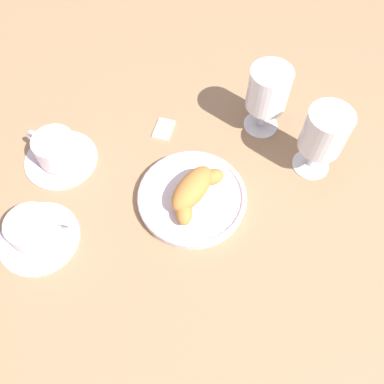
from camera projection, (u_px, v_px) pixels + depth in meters
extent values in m
plane|color=#997551|center=(188.00, 212.00, 0.70)|extent=(2.20, 2.20, 0.00)
cylinder|color=silver|center=(192.00, 198.00, 0.70)|extent=(0.19, 0.19, 0.02)
torus|color=silver|center=(192.00, 196.00, 0.70)|extent=(0.19, 0.19, 0.01)
ellipsoid|color=#BC7A38|center=(192.00, 188.00, 0.68)|extent=(0.11, 0.07, 0.04)
ellipsoid|color=#BC7A38|center=(184.00, 213.00, 0.66)|extent=(0.05, 0.05, 0.03)
ellipsoid|color=#BC7A38|center=(212.00, 177.00, 0.70)|extent=(0.05, 0.04, 0.03)
cylinder|color=silver|center=(39.00, 238.00, 0.67)|extent=(0.14, 0.14, 0.01)
cylinder|color=silver|center=(33.00, 230.00, 0.64)|extent=(0.08, 0.08, 0.05)
cylinder|color=brown|center=(28.00, 224.00, 0.63)|extent=(0.07, 0.07, 0.01)
torus|color=silver|center=(60.00, 226.00, 0.64)|extent=(0.04, 0.03, 0.04)
cylinder|color=silver|center=(61.00, 159.00, 0.75)|extent=(0.14, 0.14, 0.01)
cylinder|color=silver|center=(56.00, 149.00, 0.73)|extent=(0.08, 0.08, 0.05)
cylinder|color=#937A60|center=(52.00, 142.00, 0.71)|extent=(0.07, 0.07, 0.01)
torus|color=silver|center=(36.00, 139.00, 0.73)|extent=(0.02, 0.04, 0.04)
cylinder|color=white|center=(261.00, 124.00, 0.80)|extent=(0.07, 0.07, 0.01)
cylinder|color=white|center=(263.00, 114.00, 0.77)|extent=(0.01, 0.01, 0.05)
cylinder|color=white|center=(269.00, 89.00, 0.71)|extent=(0.08, 0.08, 0.08)
cylinder|color=yellow|center=(267.00, 94.00, 0.72)|extent=(0.07, 0.07, 0.05)
cylinder|color=white|center=(310.00, 164.00, 0.75)|extent=(0.07, 0.07, 0.01)
cylinder|color=white|center=(315.00, 155.00, 0.72)|extent=(0.01, 0.01, 0.05)
cylinder|color=white|center=(325.00, 131.00, 0.66)|extent=(0.08, 0.08, 0.08)
cylinder|color=gold|center=(325.00, 133.00, 0.67)|extent=(0.07, 0.07, 0.07)
cube|color=white|center=(164.00, 128.00, 0.79)|extent=(0.06, 0.06, 0.01)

